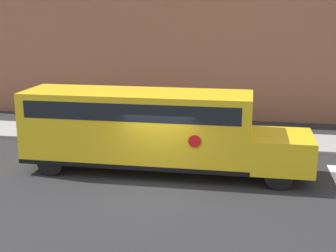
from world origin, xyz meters
The scene contains 4 objects.
ground_plane centered at (0.00, 0.00, 0.00)m, with size 60.00×60.00×0.00m, color #28282B.
sidewalk_strip centered at (0.00, 6.50, 0.07)m, with size 44.00×3.00×0.15m.
building_backdrop centered at (0.00, 13.00, 5.62)m, with size 32.00×4.00×11.23m.
school_bus centered at (-0.62, 1.62, 1.77)m, with size 10.81×2.57×3.10m.
Camera 1 is at (3.11, -15.19, 6.02)m, focal length 50.00 mm.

